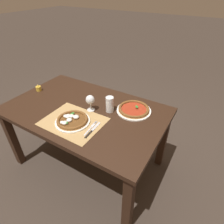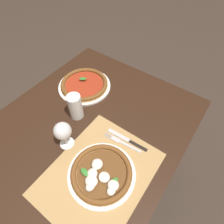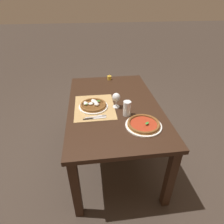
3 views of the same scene
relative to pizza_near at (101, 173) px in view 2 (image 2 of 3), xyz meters
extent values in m
plane|color=#382D26|center=(-0.04, 0.21, -0.76)|extent=(24.00, 24.00, 0.00)
cube|color=black|center=(-0.04, 0.21, -0.04)|extent=(1.49, 0.93, 0.04)
cube|color=black|center=(0.65, -0.19, -0.41)|extent=(0.07, 0.07, 0.70)
cube|color=black|center=(0.65, 0.62, -0.41)|extent=(0.07, 0.07, 0.70)
cube|color=#A88451|center=(0.00, 0.01, -0.02)|extent=(0.50, 0.40, 0.00)
cylinder|color=white|center=(0.00, 0.00, -0.01)|extent=(0.29, 0.29, 0.01)
cylinder|color=#B77F42|center=(0.00, 0.00, 0.00)|extent=(0.26, 0.26, 0.01)
torus|color=brown|center=(0.00, 0.00, 0.01)|extent=(0.26, 0.26, 0.02)
cylinder|color=brown|center=(0.00, 0.00, 0.00)|extent=(0.21, 0.21, 0.00)
ellipsoid|color=silver|center=(-0.05, 0.01, 0.02)|extent=(0.05, 0.05, 0.03)
ellipsoid|color=silver|center=(-0.03, -0.08, 0.01)|extent=(0.04, 0.03, 0.02)
ellipsoid|color=silver|center=(-0.01, -0.07, 0.01)|extent=(0.05, 0.05, 0.03)
ellipsoid|color=silver|center=(-0.03, 0.03, 0.02)|extent=(0.04, 0.04, 0.03)
ellipsoid|color=silver|center=(-0.07, 0.00, 0.01)|extent=(0.04, 0.04, 0.03)
ellipsoid|color=silver|center=(-0.01, -0.02, 0.01)|extent=(0.05, 0.05, 0.02)
ellipsoid|color=silver|center=(0.02, 0.03, 0.02)|extent=(0.05, 0.05, 0.03)
ellipsoid|color=#337A2D|center=(-0.04, 0.05, 0.02)|extent=(0.03, 0.05, 0.00)
ellipsoid|color=#337A2D|center=(0.00, -0.07, 0.02)|extent=(0.05, 0.03, 0.00)
cylinder|color=white|center=(0.37, 0.42, -0.02)|extent=(0.32, 0.32, 0.01)
cylinder|color=#B77F42|center=(0.37, 0.42, -0.01)|extent=(0.28, 0.28, 0.01)
torus|color=brown|center=(0.37, 0.42, 0.00)|extent=(0.28, 0.28, 0.02)
cylinder|color=maroon|center=(0.37, 0.42, 0.00)|extent=(0.23, 0.23, 0.00)
ellipsoid|color=#337A2D|center=(0.39, 0.44, 0.02)|extent=(0.05, 0.05, 0.00)
cylinder|color=silver|center=(0.03, 0.23, -0.02)|extent=(0.07, 0.07, 0.00)
cylinder|color=silver|center=(0.03, 0.23, 0.01)|extent=(0.01, 0.01, 0.06)
ellipsoid|color=silver|center=(0.03, 0.23, 0.09)|extent=(0.08, 0.08, 0.08)
ellipsoid|color=#AD5B14|center=(0.03, 0.23, 0.08)|extent=(0.07, 0.07, 0.05)
cylinder|color=silver|center=(0.18, 0.31, 0.05)|extent=(0.07, 0.07, 0.15)
cylinder|color=black|center=(0.18, 0.31, 0.03)|extent=(0.07, 0.07, 0.12)
cylinder|color=silver|center=(0.18, 0.31, 0.10)|extent=(0.07, 0.07, 0.02)
cube|color=#B7B7BC|center=(0.19, -0.03, -0.02)|extent=(0.02, 0.12, 0.00)
cube|color=#B7B7BC|center=(0.18, 0.05, -0.02)|extent=(0.03, 0.05, 0.00)
cylinder|color=#B7B7BC|center=(0.18, 0.09, -0.02)|extent=(0.01, 0.04, 0.00)
cylinder|color=#B7B7BC|center=(0.18, 0.09, -0.02)|extent=(0.01, 0.04, 0.00)
cylinder|color=#B7B7BC|center=(0.17, 0.09, -0.02)|extent=(0.01, 0.04, 0.00)
cylinder|color=#B7B7BC|center=(0.16, 0.09, -0.02)|extent=(0.01, 0.04, 0.00)
cube|color=black|center=(0.21, -0.06, -0.02)|extent=(0.02, 0.10, 0.01)
cube|color=#B7B7BC|center=(0.21, 0.05, -0.02)|extent=(0.03, 0.12, 0.00)
camera|label=1|loc=(0.93, -0.89, 0.96)|focal=30.00mm
camera|label=2|loc=(-0.21, -0.20, 0.78)|focal=30.00mm
camera|label=3|loc=(1.63, -0.02, 0.96)|focal=30.00mm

